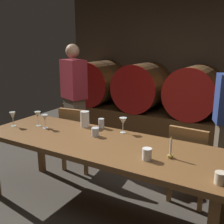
% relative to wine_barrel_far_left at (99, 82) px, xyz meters
% --- Properties ---
extents(back_wall, '(5.64, 0.24, 2.73)m').
position_rel_wine_barrel_far_left_xyz_m(back_wall, '(1.93, 0.55, 0.46)').
color(back_wall, '#473A2D').
rests_on(back_wall, ground).
extents(barrel_shelf, '(5.08, 0.90, 0.48)m').
position_rel_wine_barrel_far_left_xyz_m(barrel_shelf, '(1.93, 0.00, -0.66)').
color(barrel_shelf, brown).
rests_on(barrel_shelf, ground).
extents(wine_barrel_far_left, '(0.86, 0.93, 0.86)m').
position_rel_wine_barrel_far_left_xyz_m(wine_barrel_far_left, '(0.00, 0.00, 0.00)').
color(wine_barrel_far_left, '#513319').
rests_on(wine_barrel_far_left, barrel_shelf).
extents(wine_barrel_left, '(0.86, 0.93, 0.86)m').
position_rel_wine_barrel_far_left_xyz_m(wine_barrel_left, '(0.96, 0.00, 0.00)').
color(wine_barrel_left, '#513319').
rests_on(wine_barrel_left, barrel_shelf).
extents(wine_barrel_center, '(0.86, 0.93, 0.86)m').
position_rel_wine_barrel_far_left_xyz_m(wine_barrel_center, '(1.92, 0.00, 0.00)').
color(wine_barrel_center, brown).
rests_on(wine_barrel_center, barrel_shelf).
extents(dining_table, '(2.50, 0.84, 0.78)m').
position_rel_wine_barrel_far_left_xyz_m(dining_table, '(1.63, -2.50, -0.20)').
color(dining_table, brown).
rests_on(dining_table, ground).
extents(chair_left, '(0.45, 0.45, 0.88)m').
position_rel_wine_barrel_far_left_xyz_m(chair_left, '(0.85, -1.85, -0.42)').
color(chair_left, olive).
rests_on(chair_left, ground).
extents(chair_right, '(0.42, 0.42, 0.88)m').
position_rel_wine_barrel_far_left_xyz_m(chair_right, '(2.37, -1.87, -0.42)').
color(chair_right, olive).
rests_on(chair_right, ground).
extents(guest_left, '(0.44, 0.36, 1.68)m').
position_rel_wine_barrel_far_left_xyz_m(guest_left, '(0.53, -1.48, -0.04)').
color(guest_left, brown).
rests_on(guest_left, ground).
extents(candle_center, '(0.05, 0.05, 0.20)m').
position_rel_wine_barrel_far_left_xyz_m(candle_center, '(2.36, -2.53, -0.07)').
color(candle_center, olive).
rests_on(candle_center, dining_table).
extents(pitcher, '(0.10, 0.10, 0.18)m').
position_rel_wine_barrel_far_left_xyz_m(pitcher, '(1.24, -2.19, -0.04)').
color(pitcher, white).
rests_on(pitcher, dining_table).
extents(wine_glass_far_left, '(0.07, 0.07, 0.17)m').
position_rel_wine_barrel_far_left_xyz_m(wine_glass_far_left, '(0.52, -2.60, -0.01)').
color(wine_glass_far_left, silver).
rests_on(wine_glass_far_left, dining_table).
extents(wine_glass_center_left, '(0.07, 0.07, 0.17)m').
position_rel_wine_barrel_far_left_xyz_m(wine_glass_center_left, '(0.76, -2.45, -0.00)').
color(wine_glass_center_left, silver).
rests_on(wine_glass_center_left, dining_table).
extents(wine_glass_center_right, '(0.07, 0.07, 0.16)m').
position_rel_wine_barrel_far_left_xyz_m(wine_glass_center_right, '(0.89, -2.47, -0.01)').
color(wine_glass_center_right, white).
rests_on(wine_glass_center_right, dining_table).
extents(wine_glass_far_right, '(0.08, 0.08, 0.17)m').
position_rel_wine_barrel_far_left_xyz_m(wine_glass_far_right, '(1.71, -2.16, -0.00)').
color(wine_glass_far_right, white).
rests_on(wine_glass_far_right, dining_table).
extents(cup_far_left, '(0.07, 0.07, 0.11)m').
position_rel_wine_barrel_far_left_xyz_m(cup_far_left, '(1.43, -2.14, -0.07)').
color(cup_far_left, silver).
rests_on(cup_far_left, dining_table).
extents(cup_center_left, '(0.08, 0.08, 0.09)m').
position_rel_wine_barrel_far_left_xyz_m(cup_center_left, '(1.52, -2.40, -0.08)').
color(cup_center_left, silver).
rests_on(cup_center_left, dining_table).
extents(cup_center_right, '(0.08, 0.08, 0.10)m').
position_rel_wine_barrel_far_left_xyz_m(cup_center_right, '(2.21, -2.66, -0.08)').
color(cup_center_right, white).
rests_on(cup_center_right, dining_table).
extents(cup_far_right, '(0.08, 0.08, 0.08)m').
position_rel_wine_barrel_far_left_xyz_m(cup_far_right, '(2.80, -2.76, -0.08)').
color(cup_far_right, beige).
rests_on(cup_far_right, dining_table).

